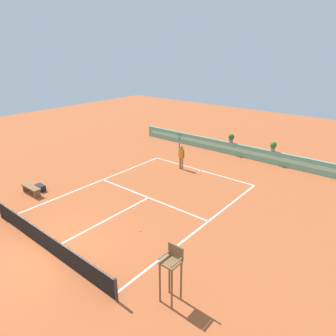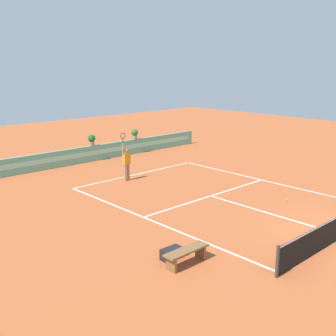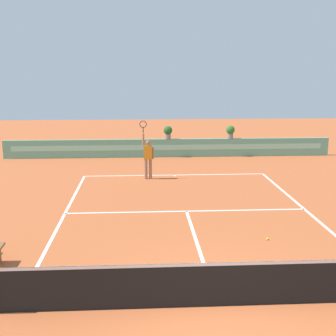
% 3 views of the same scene
% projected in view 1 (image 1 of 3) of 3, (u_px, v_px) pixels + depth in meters
% --- Properties ---
extents(ground_plane, '(60.00, 60.00, 0.00)m').
position_uv_depth(ground_plane, '(144.00, 200.00, 17.24)').
color(ground_plane, '#B2562D').
extents(court_lines, '(8.32, 11.94, 0.01)m').
position_uv_depth(court_lines, '(152.00, 196.00, 17.76)').
color(court_lines, white).
rests_on(court_lines, ground).
extents(net, '(8.92, 0.10, 1.00)m').
position_uv_depth(net, '(46.00, 241.00, 12.73)').
color(net, '#333333').
rests_on(net, ground).
extents(back_wall_barrier, '(18.00, 0.21, 1.00)m').
position_uv_depth(back_wall_barrier, '(231.00, 149.00, 24.55)').
color(back_wall_barrier, '#60A88E').
rests_on(back_wall_barrier, ground).
extents(umpire_chair, '(0.60, 0.60, 2.14)m').
position_uv_depth(umpire_chair, '(172.00, 268.00, 9.93)').
color(umpire_chair, brown).
rests_on(umpire_chair, ground).
extents(bench_courtside, '(1.60, 0.44, 0.51)m').
position_uv_depth(bench_courtside, '(31.00, 188.00, 17.84)').
color(bench_courtside, brown).
rests_on(bench_courtside, ground).
extents(gear_bag, '(0.71, 0.39, 0.36)m').
position_uv_depth(gear_bag, '(41.00, 188.00, 18.38)').
color(gear_bag, black).
rests_on(gear_bag, ground).
extents(tennis_player, '(0.62, 0.23, 2.58)m').
position_uv_depth(tennis_player, '(181.00, 155.00, 21.35)').
color(tennis_player, '#9E7051').
rests_on(tennis_player, ground).
extents(tennis_ball_near_baseline, '(0.07, 0.07, 0.07)m').
position_uv_depth(tennis_ball_near_baseline, '(140.00, 230.00, 14.30)').
color(tennis_ball_near_baseline, '#CCE033').
rests_on(tennis_ball_near_baseline, ground).
extents(potted_plant_right, '(0.48, 0.48, 0.72)m').
position_uv_depth(potted_plant_right, '(273.00, 146.00, 22.20)').
color(potted_plant_right, gray).
rests_on(potted_plant_right, back_wall_barrier).
extents(potted_plant_centre, '(0.48, 0.48, 0.72)m').
position_uv_depth(potted_plant_centre, '(231.00, 138.00, 24.23)').
color(potted_plant_centre, gray).
rests_on(potted_plant_centre, back_wall_barrier).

